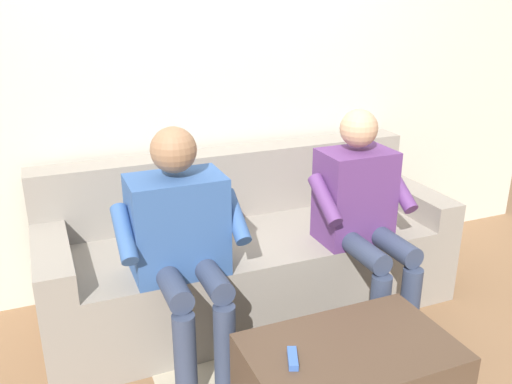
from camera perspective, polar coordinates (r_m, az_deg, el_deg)
name	(u,v)px	position (r m, az deg, el deg)	size (l,w,h in m)	color
ground_plane	(306,377)	(2.74, 5.24, -18.73)	(8.00, 8.00, 0.00)	#846042
back_wall	(218,65)	(3.27, -4.05, 13.11)	(4.93, 0.06, 2.64)	beige
couch	(248,253)	(3.15, -0.89, -6.46)	(2.26, 0.83, 0.86)	gray
person_left_seated	(362,209)	(2.87, 11.04, -1.73)	(0.52, 0.60, 1.17)	#5B3370
person_right_seated	(181,236)	(2.52, -7.84, -4.56)	(0.59, 0.57, 1.17)	#335693
remote_blue	(293,358)	(2.14, 3.86, -17.02)	(0.12, 0.04, 0.02)	#3860B7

